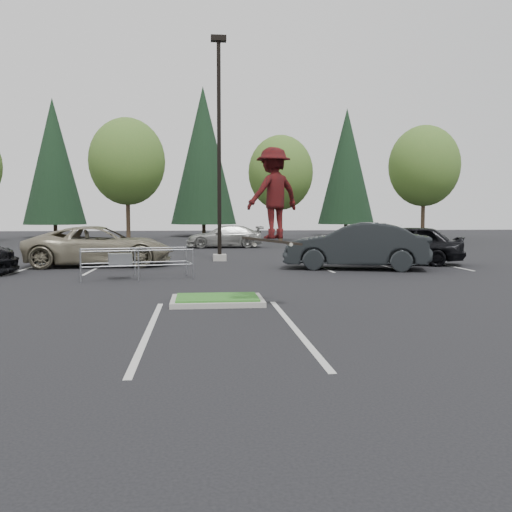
{
  "coord_description": "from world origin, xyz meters",
  "views": [
    {
      "loc": [
        -0.4,
        -12.95,
        2.13
      ],
      "look_at": [
        1.1,
        1.5,
        1.02
      ],
      "focal_mm": 38.0,
      "sensor_mm": 36.0,
      "label": 1
    }
  ],
  "objects": [
    {
      "name": "car_far_silver",
      "position": [
        1.19,
        22.0,
        0.71
      ],
      "size": [
        4.95,
        2.1,
        1.43
      ],
      "primitive_type": "imported",
      "rotation": [
        0.0,
        0.0,
        4.73
      ],
      "color": "#9A9A95",
      "rests_on": "ground"
    },
    {
      "name": "decid_b",
      "position": [
        -6.01,
        30.53,
        6.04
      ],
      "size": [
        5.89,
        5.89,
        9.64
      ],
      "color": "#38281C",
      "rests_on": "ground"
    },
    {
      "name": "conif_c",
      "position": [
        14.0,
        39.5,
        6.85
      ],
      "size": [
        5.5,
        5.5,
        12.5
      ],
      "color": "#38281C",
      "rests_on": "ground"
    },
    {
      "name": "cart_corral",
      "position": [
        -2.9,
        5.19,
        0.64
      ],
      "size": [
        3.78,
        2.0,
        1.02
      ],
      "rotation": [
        0.0,
        0.0,
        0.21
      ],
      "color": "gray",
      "rests_on": "ground"
    },
    {
      "name": "decid_c",
      "position": [
        5.99,
        29.83,
        5.25
      ],
      "size": [
        5.12,
        5.12,
        8.38
      ],
      "color": "#38281C",
      "rests_on": "ground"
    },
    {
      "name": "decid_d",
      "position": [
        17.99,
        30.33,
        5.91
      ],
      "size": [
        5.76,
        5.76,
        9.43
      ],
      "color": "#38281C",
      "rests_on": "ground"
    },
    {
      "name": "conif_a",
      "position": [
        -14.0,
        40.0,
        7.1
      ],
      "size": [
        5.72,
        5.72,
        13.0
      ],
      "color": "#38281C",
      "rests_on": "ground"
    },
    {
      "name": "car_l_tan",
      "position": [
        -4.5,
        9.98,
        0.83
      ],
      "size": [
        6.06,
        2.99,
        1.65
      ],
      "primitive_type": "imported",
      "rotation": [
        0.0,
        0.0,
        1.61
      ],
      "color": "gray",
      "rests_on": "ground"
    },
    {
      "name": "stall_lines",
      "position": [
        -1.35,
        6.02,
        0.0
      ],
      "size": [
        22.62,
        17.6,
        0.01
      ],
      "color": "beige",
      "rests_on": "ground"
    },
    {
      "name": "car_r_charc",
      "position": [
        5.67,
        7.61,
        0.91
      ],
      "size": [
        5.85,
        3.46,
        1.82
      ],
      "primitive_type": "imported",
      "rotation": [
        0.0,
        0.0,
        4.42
      ],
      "color": "black",
      "rests_on": "ground"
    },
    {
      "name": "light_pole",
      "position": [
        0.5,
        12.0,
        4.56
      ],
      "size": [
        0.7,
        0.6,
        10.12
      ],
      "color": "#9F9A94",
      "rests_on": "ground"
    },
    {
      "name": "skateboarder",
      "position": [
        1.2,
        -1.0,
        2.59
      ],
      "size": [
        1.5,
        1.28,
        2.18
      ],
      "rotation": [
        0.0,
        0.0,
        3.65
      ],
      "color": "black",
      "rests_on": "ground"
    },
    {
      "name": "ground",
      "position": [
        0.0,
        0.0,
        0.0
      ],
      "size": [
        120.0,
        120.0,
        0.0
      ],
      "primitive_type": "plane",
      "color": "black",
      "rests_on": "ground"
    },
    {
      "name": "car_r_black",
      "position": [
        8.38,
        9.52,
        0.85
      ],
      "size": [
        5.37,
        3.76,
        1.7
      ],
      "primitive_type": "imported",
      "rotation": [
        0.0,
        0.0,
        4.32
      ],
      "color": "black",
      "rests_on": "ground"
    },
    {
      "name": "conif_b",
      "position": [
        0.0,
        40.5,
        7.85
      ],
      "size": [
        6.38,
        6.38,
        14.5
      ],
      "color": "#38281C",
      "rests_on": "ground"
    },
    {
      "name": "grass_median",
      "position": [
        0.0,
        0.0,
        0.08
      ],
      "size": [
        2.2,
        1.6,
        0.16
      ],
      "color": "#9F9A94",
      "rests_on": "ground"
    }
  ]
}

